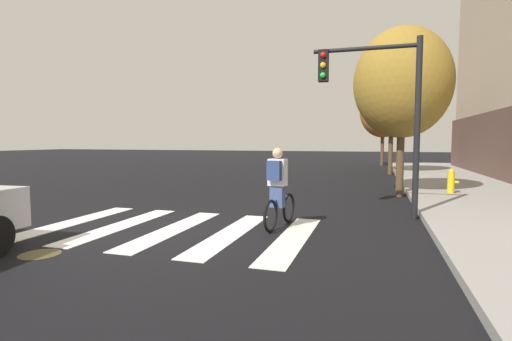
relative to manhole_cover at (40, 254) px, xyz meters
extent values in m
plane|color=black|center=(0.72, 2.19, 0.00)|extent=(120.00, 120.00, 0.00)
cube|color=silver|center=(-1.31, 2.19, 0.00)|extent=(0.55, 3.66, 0.01)
cube|color=silver|center=(-0.05, 2.19, 0.00)|extent=(0.55, 3.66, 0.01)
cube|color=silver|center=(1.21, 2.19, 0.00)|extent=(0.55, 3.66, 0.01)
cube|color=silver|center=(2.46, 2.19, 0.00)|extent=(0.55, 3.66, 0.01)
cube|color=silver|center=(3.72, 2.19, 0.00)|extent=(0.55, 3.66, 0.01)
cylinder|color=#473D1E|center=(0.00, 0.00, 0.00)|extent=(0.64, 0.64, 0.01)
torus|color=black|center=(3.18, 2.57, 0.33)|extent=(0.15, 0.66, 0.66)
torus|color=black|center=(3.33, 3.61, 0.33)|extent=(0.15, 0.66, 0.66)
cylinder|color=#1972BF|center=(3.25, 3.09, 0.61)|extent=(0.17, 0.89, 0.05)
cylinder|color=#1972BF|center=(3.23, 2.93, 0.68)|extent=(0.04, 0.04, 0.45)
cube|color=#384772|center=(3.23, 2.93, 0.73)|extent=(0.30, 0.24, 0.56)
cube|color=silver|center=(3.23, 2.93, 1.18)|extent=(0.39, 0.29, 0.56)
sphere|color=tan|center=(3.23, 2.93, 1.58)|extent=(0.22, 0.22, 0.22)
cube|color=navy|center=(3.21, 2.75, 1.23)|extent=(0.30, 0.20, 0.40)
cylinder|color=black|center=(6.07, 4.79, 2.10)|extent=(0.14, 0.14, 4.20)
cylinder|color=black|center=(4.87, 4.79, 4.00)|extent=(2.40, 0.10, 0.10)
cube|color=black|center=(3.91, 4.79, 3.65)|extent=(0.24, 0.20, 0.76)
sphere|color=red|center=(3.91, 4.68, 3.89)|extent=(0.14, 0.14, 0.14)
sphere|color=gold|center=(3.91, 4.68, 3.65)|extent=(0.14, 0.14, 0.14)
sphere|color=green|center=(3.91, 4.68, 3.41)|extent=(0.14, 0.14, 0.14)
cylinder|color=gold|center=(7.52, 8.80, 0.47)|extent=(0.22, 0.22, 0.65)
sphere|color=gold|center=(7.52, 8.80, 0.84)|extent=(0.18, 0.18, 0.18)
cylinder|color=gold|center=(7.68, 8.80, 0.50)|extent=(0.12, 0.09, 0.09)
cylinder|color=#4C3823|center=(5.95, 8.56, 1.23)|extent=(0.24, 0.24, 2.47)
ellipsoid|color=olive|center=(5.95, 8.56, 3.69)|extent=(3.07, 3.07, 3.53)
cylinder|color=#4C3823|center=(5.98, 17.24, 1.37)|extent=(0.24, 0.24, 2.74)
ellipsoid|color=#386033|center=(5.98, 17.24, 4.10)|extent=(3.41, 3.41, 3.92)
cylinder|color=#4C3823|center=(5.68, 24.71, 1.32)|extent=(0.24, 0.24, 2.64)
ellipsoid|color=#A5591E|center=(5.68, 24.71, 3.95)|extent=(3.28, 3.28, 3.78)
camera|label=1|loc=(5.14, -4.79, 1.83)|focal=26.98mm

